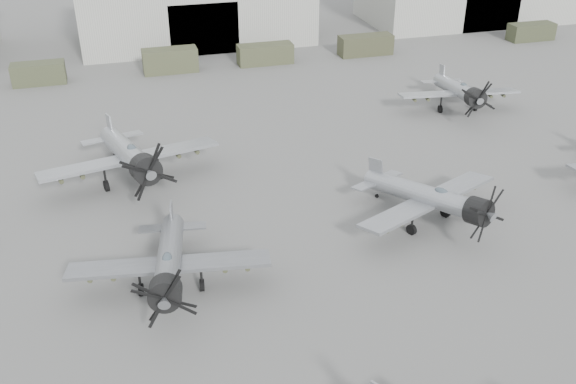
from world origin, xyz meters
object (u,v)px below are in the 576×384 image
(aircraft_mid_1, at_px, (169,263))
(aircraft_mid_2, at_px, (433,198))
(aircraft_far_1, at_px, (460,91))
(aircraft_far_0, at_px, (131,156))

(aircraft_mid_1, height_order, aircraft_mid_2, aircraft_mid_2)
(aircraft_far_1, bearing_deg, aircraft_far_0, -159.91)
(aircraft_mid_2, relative_size, aircraft_far_0, 0.84)
(aircraft_mid_2, height_order, aircraft_far_1, aircraft_mid_2)
(aircraft_mid_1, bearing_deg, aircraft_mid_2, 17.02)
(aircraft_mid_1, relative_size, aircraft_mid_2, 1.02)
(aircraft_mid_2, bearing_deg, aircraft_mid_1, 164.89)
(aircraft_far_0, bearing_deg, aircraft_mid_2, -43.23)
(aircraft_far_0, bearing_deg, aircraft_far_1, -0.28)
(aircraft_mid_2, distance_m, aircraft_far_0, 21.71)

